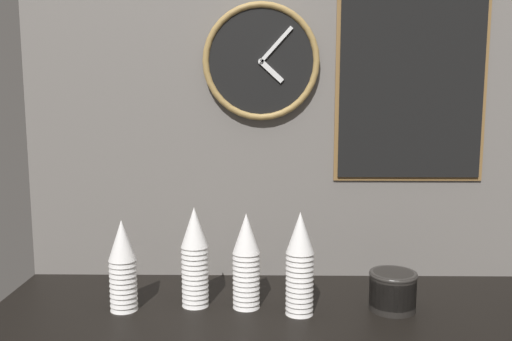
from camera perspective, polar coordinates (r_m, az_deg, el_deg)
ground_plane at (r=155.46cm, az=2.98°, el=-14.69°), size 160.00×56.00×4.00cm
wall_tiled_back at (r=169.81cm, az=2.77°, el=6.18°), size 160.00×3.00×105.00cm
cup_stack_center at (r=149.09cm, az=-1.04°, el=-9.47°), size 7.48×7.48×26.40cm
cup_stack_left at (r=151.87cm, az=-13.85°, el=-9.66°), size 7.48×7.48×25.01cm
cup_stack_center_left at (r=150.93cm, az=-6.47°, el=-9.02°), size 7.48×7.48×27.79cm
cup_stack_center_right at (r=145.03cm, az=4.63°, el=-9.72°), size 7.48×7.48×27.79cm
bowl_stack_right at (r=154.43cm, az=14.20°, el=-12.08°), size 12.90×12.90×10.62cm
wall_clock at (r=166.82cm, az=0.54°, el=11.39°), size 35.47×2.70×35.47cm
menu_board at (r=173.41cm, az=16.01°, el=8.50°), size 46.09×1.32×58.20cm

